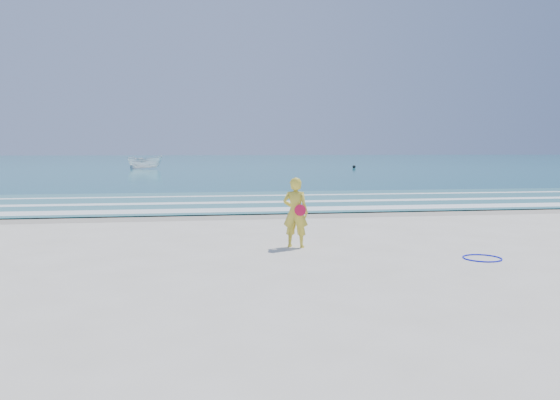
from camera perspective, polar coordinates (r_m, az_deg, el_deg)
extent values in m
plane|color=silver|center=(10.51, 0.66, -7.49)|extent=(400.00, 400.00, 0.00)
cube|color=#B2A893|center=(19.33, -3.73, -1.60)|extent=(400.00, 2.40, 0.00)
cube|color=#19727F|center=(115.15, -7.98, 4.14)|extent=(400.00, 190.00, 0.04)
cube|color=#59B7AD|center=(24.28, -4.78, -0.09)|extent=(400.00, 10.00, 0.01)
cube|color=white|center=(20.61, -4.05, -1.03)|extent=(400.00, 1.40, 0.01)
cube|color=white|center=(23.48, -4.64, -0.25)|extent=(400.00, 0.90, 0.01)
cube|color=white|center=(26.76, -5.16, 0.43)|extent=(400.00, 0.60, 0.01)
torus|color=#0D16ED|center=(12.48, 20.37, -5.71)|extent=(0.99, 0.99, 0.03)
imported|color=white|center=(65.01, -13.91, 3.85)|extent=(4.21, 2.08, 1.56)
sphere|color=black|center=(65.83, 7.75, 3.47)|extent=(0.40, 0.40, 0.40)
imported|color=yellow|center=(12.96, 1.63, -1.31)|extent=(0.72, 0.61, 1.67)
cylinder|color=#EC153E|center=(12.79, 2.13, -1.07)|extent=(0.27, 0.08, 0.27)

